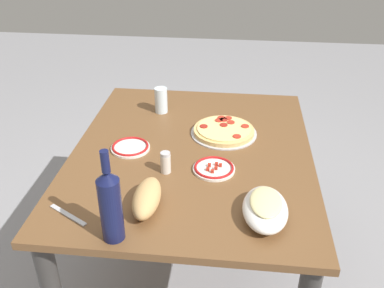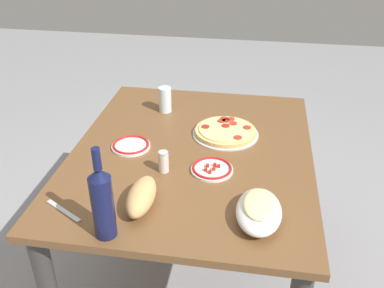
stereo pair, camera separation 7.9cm
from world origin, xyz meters
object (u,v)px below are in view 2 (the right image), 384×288
side_plate_near (212,169)px  bread_loaf (141,196)px  dining_table (192,173)px  spice_shaker (164,162)px  water_glass (165,100)px  wine_bottle (102,202)px  pepperoni_pizza (226,132)px  baked_pasta_dish (259,210)px  side_plate_far (131,146)px

side_plate_near → bread_loaf: bearing=-39.9°
dining_table → spice_shaker: 0.25m
water_glass → side_plate_near: size_ratio=0.76×
wine_bottle → dining_table: bearing=161.3°
side_plate_near → bread_loaf: (0.25, -0.21, 0.03)m
pepperoni_pizza → baked_pasta_dish: (0.56, 0.16, 0.03)m
side_plate_near → spice_shaker: bearing=-80.0°
water_glass → spice_shaker: (0.52, 0.11, -0.02)m
baked_pasta_dish → spice_shaker: (-0.23, -0.37, 0.00)m
wine_bottle → side_plate_near: 0.51m
side_plate_near → side_plate_far: size_ratio=1.00×
side_plate_near → side_plate_far: side_plate_near is taller
pepperoni_pizza → spice_shaker: spice_shaker is taller
dining_table → side_plate_far: bearing=-85.9°
baked_pasta_dish → side_plate_near: (-0.26, -0.19, -0.03)m
spice_shaker → side_plate_near: bearing=100.0°
wine_bottle → bread_loaf: bearing=154.3°
dining_table → side_plate_near: 0.21m
bread_loaf → spice_shaker: (-0.22, 0.03, 0.00)m
water_glass → side_plate_far: (0.36, -0.07, -0.05)m
wine_bottle → spice_shaker: 0.40m
wine_bottle → spice_shaker: size_ratio=3.64×
dining_table → spice_shaker: size_ratio=13.99×
baked_pasta_dish → bread_loaf: bearing=-91.2°
wine_bottle → side_plate_far: bearing=-172.0°
dining_table → water_glass: (-0.34, -0.19, 0.18)m
water_glass → side_plate_far: size_ratio=0.76×
baked_pasta_dish → side_plate_far: bearing=-125.0°
wine_bottle → bread_loaf: wine_bottle is taller
water_glass → bread_loaf: (0.74, 0.08, -0.02)m
side_plate_far → bread_loaf: (0.37, 0.15, 0.03)m
water_glass → baked_pasta_dish: bearing=32.6°
dining_table → baked_pasta_dish: (0.40, 0.29, 0.16)m
baked_pasta_dish → water_glass: water_glass is taller
bread_loaf → baked_pasta_dish: bearing=88.8°
side_plate_near → spice_shaker: size_ratio=1.89×
bread_loaf → dining_table: bearing=164.3°
pepperoni_pizza → bread_loaf: bread_loaf is taller
pepperoni_pizza → side_plate_far: 0.42m
bread_loaf → side_plate_far: bearing=-158.4°
pepperoni_pizza → spice_shaker: size_ratio=3.38×
side_plate_near → bread_loaf: 0.33m
spice_shaker → baked_pasta_dish: bearing=58.1°
dining_table → baked_pasta_dish: bearing=35.6°
pepperoni_pizza → water_glass: (-0.19, -0.31, 0.05)m
pepperoni_pizza → side_plate_far: (0.18, -0.38, -0.01)m
side_plate_far → spice_shaker: (0.15, 0.18, 0.03)m
pepperoni_pizza → side_plate_far: size_ratio=1.80×
spice_shaker → dining_table: bearing=154.2°
wine_bottle → side_plate_near: (-0.41, 0.29, -0.12)m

